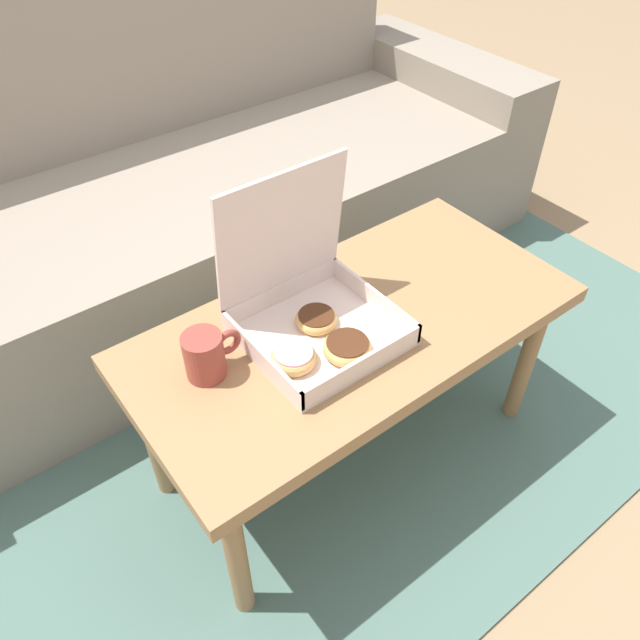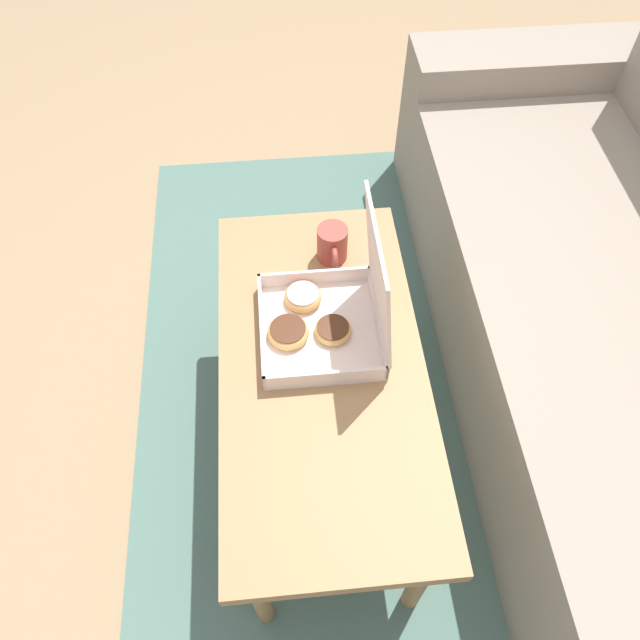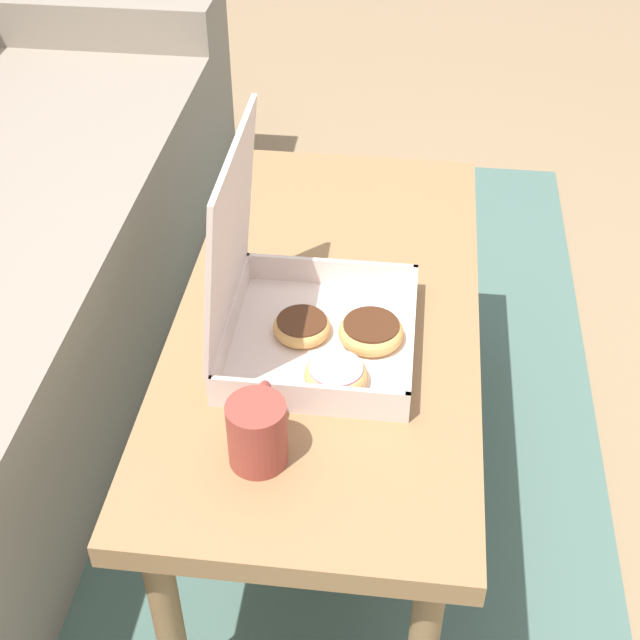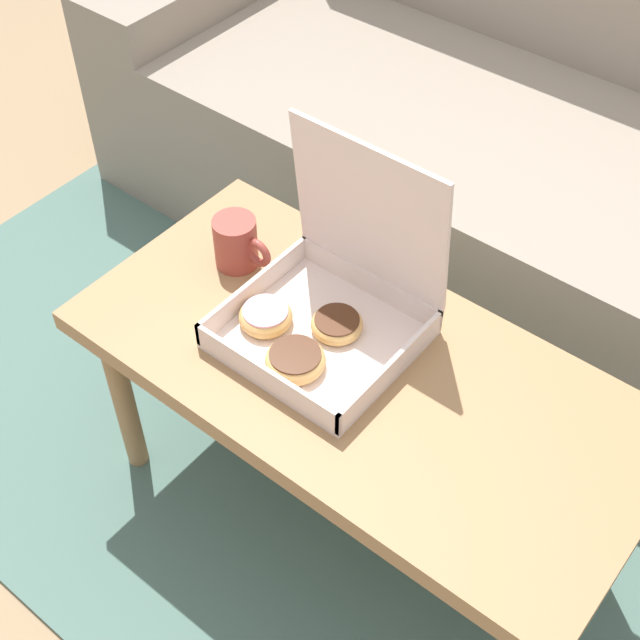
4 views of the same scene
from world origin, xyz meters
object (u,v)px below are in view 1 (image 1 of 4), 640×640
coffee_mug (206,355)px  coffee_table (354,338)px  couch (172,203)px  pastry_box (311,313)px

coffee_mug → coffee_table: bearing=-10.0°
couch → pastry_box: size_ratio=7.27×
pastry_box → coffee_table: bearing=-11.7°
couch → coffee_table: couch is taller
couch → coffee_mug: (-0.33, -0.86, 0.21)m
couch → coffee_table: (0.00, -0.92, 0.11)m
couch → pastry_box: 0.93m
couch → coffee_mug: size_ratio=20.07×
pastry_box → couch: bearing=83.5°
couch → coffee_table: 0.93m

